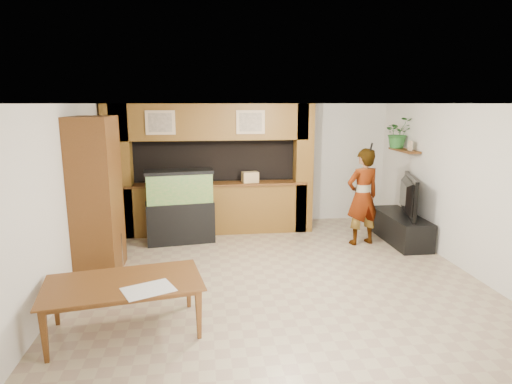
{
  "coord_description": "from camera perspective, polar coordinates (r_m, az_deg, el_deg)",
  "views": [
    {
      "loc": [
        -1.07,
        -5.99,
        2.6
      ],
      "look_at": [
        -0.25,
        0.6,
        1.22
      ],
      "focal_mm": 30.0,
      "sensor_mm": 36.0,
      "label": 1
    }
  ],
  "objects": [
    {
      "name": "floor",
      "position": [
        6.62,
        2.84,
        -11.43
      ],
      "size": [
        6.5,
        6.5,
        0.0
      ],
      "primitive_type": "plane",
      "color": "tan",
      "rests_on": "ground"
    },
    {
      "name": "ceiling",
      "position": [
        6.09,
        3.09,
        11.69
      ],
      "size": [
        6.5,
        6.5,
        0.0
      ],
      "primitive_type": "plane",
      "color": "white",
      "rests_on": "wall_back"
    },
    {
      "name": "wall_back",
      "position": [
        9.4,
        -0.48,
        3.77
      ],
      "size": [
        6.0,
        0.0,
        6.0
      ],
      "primitive_type": "plane",
      "rotation": [
        1.57,
        0.0,
        0.0
      ],
      "color": "silver",
      "rests_on": "floor"
    },
    {
      "name": "wall_left",
      "position": [
        6.43,
        -24.39,
        -1.02
      ],
      "size": [
        0.0,
        6.5,
        6.5
      ],
      "primitive_type": "plane",
      "rotation": [
        1.57,
        0.0,
        1.57
      ],
      "color": "silver",
      "rests_on": "floor"
    },
    {
      "name": "wall_right",
      "position": [
        7.36,
        26.63,
        0.28
      ],
      "size": [
        0.0,
        6.5,
        6.5
      ],
      "primitive_type": "plane",
      "rotation": [
        1.57,
        0.0,
        -1.57
      ],
      "color": "silver",
      "rests_on": "floor"
    },
    {
      "name": "partition",
      "position": [
        8.73,
        -6.23,
        3.17
      ],
      "size": [
        4.2,
        0.99,
        2.6
      ],
      "color": "brown",
      "rests_on": "floor"
    },
    {
      "name": "wall_clock",
      "position": [
        7.28,
        -22.25,
        5.33
      ],
      "size": [
        0.05,
        0.25,
        0.25
      ],
      "color": "black",
      "rests_on": "wall_left"
    },
    {
      "name": "wall_shelf",
      "position": [
        8.9,
        19.16,
        5.27
      ],
      "size": [
        0.25,
        0.9,
        0.04
      ],
      "primitive_type": "cube",
      "color": "brown",
      "rests_on": "wall_right"
    },
    {
      "name": "pantry_cabinet",
      "position": [
        6.96,
        -20.48,
        -0.57
      ],
      "size": [
        0.6,
        0.99,
        2.42
      ],
      "primitive_type": "cube",
      "color": "brown",
      "rests_on": "floor"
    },
    {
      "name": "trash_can",
      "position": [
        7.27,
        -18.63,
        -7.43
      ],
      "size": [
        0.32,
        0.32,
        0.58
      ],
      "primitive_type": "cylinder",
      "color": "#B2B2B7",
      "rests_on": "floor"
    },
    {
      "name": "aquarium",
      "position": [
        8.19,
        -10.11,
        -2.04
      ],
      "size": [
        1.25,
        0.47,
        1.39
      ],
      "rotation": [
        0.0,
        0.0,
        0.14
      ],
      "color": "black",
      "rests_on": "floor"
    },
    {
      "name": "tv_stand",
      "position": [
        8.67,
        18.69,
        -4.57
      ],
      "size": [
        0.58,
        1.57,
        0.52
      ],
      "primitive_type": "cube",
      "color": "black",
      "rests_on": "floor"
    },
    {
      "name": "television",
      "position": [
        8.52,
        18.97,
        -0.44
      ],
      "size": [
        0.58,
        1.29,
        0.75
      ],
      "primitive_type": "imported",
      "rotation": [
        0.0,
        0.0,
        1.25
      ],
      "color": "black",
      "rests_on": "tv_stand"
    },
    {
      "name": "photo_frame",
      "position": [
        8.69,
        19.86,
        5.83
      ],
      "size": [
        0.03,
        0.14,
        0.19
      ],
      "primitive_type": "cube",
      "rotation": [
        0.0,
        0.0,
        0.0
      ],
      "color": "tan",
      "rests_on": "wall_shelf"
    },
    {
      "name": "potted_plant",
      "position": [
        9.09,
        18.44,
        7.51
      ],
      "size": [
        0.58,
        0.51,
        0.61
      ],
      "primitive_type": "imported",
      "rotation": [
        0.0,
        0.0,
        0.05
      ],
      "color": "#276228",
      "rests_on": "wall_shelf"
    },
    {
      "name": "person",
      "position": [
        8.16,
        14.02,
        -0.63
      ],
      "size": [
        0.74,
        0.58,
        1.81
      ],
      "primitive_type": "imported",
      "rotation": [
        0.0,
        0.0,
        3.38
      ],
      "color": "#937851",
      "rests_on": "floor"
    },
    {
      "name": "microphone",
      "position": [
        7.89,
        15.12,
        5.83
      ],
      "size": [
        0.03,
        0.09,
        0.15
      ],
      "primitive_type": "cylinder",
      "rotation": [
        0.44,
        0.0,
        0.0
      ],
      "color": "black",
      "rests_on": "person"
    },
    {
      "name": "dining_table",
      "position": [
        5.28,
        -17.05,
        -14.58
      ],
      "size": [
        1.89,
        1.26,
        0.61
      ],
      "primitive_type": "imported",
      "rotation": [
        0.0,
        0.0,
        0.18
      ],
      "color": "brown",
      "rests_on": "floor"
    },
    {
      "name": "newspaper_a",
      "position": [
        4.91,
        -14.16,
        -12.5
      ],
      "size": [
        0.64,
        0.57,
        0.01
      ],
      "primitive_type": "cube",
      "rotation": [
        0.0,
        0.0,
        0.43
      ],
      "color": "silver",
      "rests_on": "dining_table"
    },
    {
      "name": "counter_box",
      "position": [
        8.62,
        -0.8,
        2.0
      ],
      "size": [
        0.35,
        0.26,
        0.21
      ],
      "primitive_type": "cube",
      "rotation": [
        0.0,
        0.0,
        0.17
      ],
      "color": "tan",
      "rests_on": "partition"
    }
  ]
}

